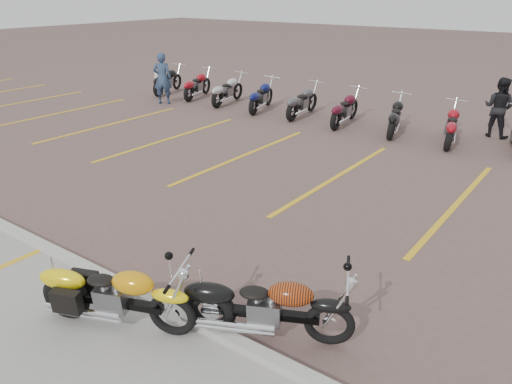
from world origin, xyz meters
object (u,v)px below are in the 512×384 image
(person_b, at_px, (499,107))
(bollard, at_px, (158,84))
(person_a, at_px, (163,78))
(yellow_cruiser, at_px, (114,297))
(flame_cruiser, at_px, (265,308))

(person_b, xyz_separation_m, bollard, (-12.30, -1.75, -0.36))
(person_a, distance_m, person_b, 11.40)
(person_a, relative_size, bollard, 1.88)
(yellow_cruiser, xyz_separation_m, flame_cruiser, (1.67, 0.94, -0.00))
(yellow_cruiser, xyz_separation_m, person_b, (1.81, 12.37, 0.43))
(yellow_cruiser, relative_size, person_b, 1.17)
(person_b, height_order, bollard, person_b)
(person_b, bearing_deg, yellow_cruiser, 91.16)
(yellow_cruiser, height_order, person_b, person_b)
(yellow_cruiser, bearing_deg, person_b, 60.06)
(person_a, bearing_deg, flame_cruiser, 109.26)
(person_a, relative_size, person_b, 1.09)
(yellow_cruiser, relative_size, person_a, 1.08)
(yellow_cruiser, bearing_deg, bollard, 113.04)
(flame_cruiser, bearing_deg, bollard, 115.65)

